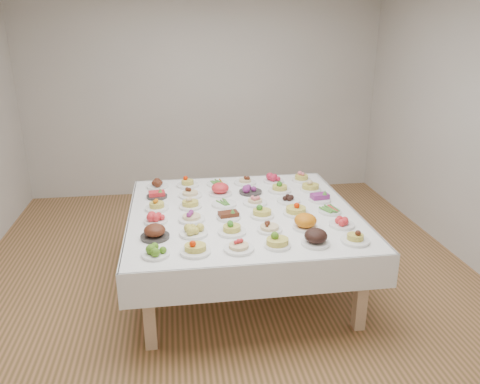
{
  "coord_description": "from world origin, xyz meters",
  "views": [
    {
      "loc": [
        -0.47,
        -4.15,
        2.34
      ],
      "look_at": [
        0.13,
        -0.09,
        0.88
      ],
      "focal_mm": 35.0,
      "sensor_mm": 36.0,
      "label": 1
    }
  ],
  "objects": [
    {
      "name": "dish_17",
      "position": [
        0.91,
        -0.39,
        0.77
      ],
      "size": [
        0.2,
        0.2,
        0.05
      ],
      "color": "white",
      "rests_on": "display_table"
    },
    {
      "name": "dish_9",
      "position": [
        0.28,
        -0.71,
        0.79
      ],
      "size": [
        0.2,
        0.2,
        0.1
      ],
      "color": "white",
      "rests_on": "display_table"
    },
    {
      "name": "dish_6",
      "position": [
        -0.64,
        -0.71,
        0.82
      ],
      "size": [
        0.23,
        0.23,
        0.14
      ],
      "color": "#2E2C29",
      "rests_on": "display_table"
    },
    {
      "name": "dish_7",
      "position": [
        -0.34,
        -0.7,
        0.8
      ],
      "size": [
        0.22,
        0.22,
        0.1
      ],
      "color": "white",
      "rests_on": "display_table"
    },
    {
      "name": "dish_14",
      "position": [
        -0.02,
        -0.4,
        0.79
      ],
      "size": [
        0.21,
        0.21,
        0.09
      ],
      "color": "white",
      "rests_on": "display_table"
    },
    {
      "name": "dish_0",
      "position": [
        -0.63,
        -1.02,
        0.79
      ],
      "size": [
        0.21,
        0.21,
        0.1
      ],
      "color": "white",
      "rests_on": "display_table"
    },
    {
      "name": "dish_10",
      "position": [
        0.59,
        -0.71,
        0.81
      ],
      "size": [
        0.21,
        0.21,
        0.13
      ],
      "color": "white",
      "rests_on": "display_table"
    },
    {
      "name": "dish_13",
      "position": [
        -0.34,
        -0.4,
        0.8
      ],
      "size": [
        0.23,
        0.23,
        0.12
      ],
      "color": "white",
      "rests_on": "display_table"
    },
    {
      "name": "dish_26",
      "position": [
        -0.02,
        0.22,
        0.82
      ],
      "size": [
        0.24,
        0.24,
        0.14
      ],
      "color": "white",
      "rests_on": "display_table"
    },
    {
      "name": "dish_25",
      "position": [
        -0.32,
        0.21,
        0.8
      ],
      "size": [
        0.23,
        0.23,
        0.12
      ],
      "color": "white",
      "rests_on": "display_table"
    },
    {
      "name": "dish_8",
      "position": [
        -0.03,
        -0.71,
        0.8
      ],
      "size": [
        0.23,
        0.23,
        0.12
      ],
      "color": "white",
      "rests_on": "display_table"
    },
    {
      "name": "dish_11",
      "position": [
        0.9,
        -0.7,
        0.79
      ],
      "size": [
        0.21,
        0.21,
        0.09
      ],
      "color": "white",
      "rests_on": "display_table"
    },
    {
      "name": "dish_22",
      "position": [
        0.6,
        -0.08,
        0.79
      ],
      "size": [
        0.22,
        0.22,
        0.09
      ],
      "color": "white",
      "rests_on": "display_table"
    },
    {
      "name": "dish_33",
      "position": [
        0.27,
        0.52,
        0.8
      ],
      "size": [
        0.23,
        0.23,
        0.12
      ],
      "color": "white",
      "rests_on": "display_table"
    },
    {
      "name": "dish_12",
      "position": [
        -0.65,
        -0.39,
        0.79
      ],
      "size": [
        0.2,
        0.2,
        0.09
      ],
      "color": "white",
      "rests_on": "display_table"
    },
    {
      "name": "display_table",
      "position": [
        0.13,
        -0.24,
        0.68
      ],
      "size": [
        2.05,
        2.05,
        0.75
      ],
      "color": "white",
      "rests_on": "ground"
    },
    {
      "name": "dish_1",
      "position": [
        -0.34,
        -1.02,
        0.81
      ],
      "size": [
        0.23,
        0.23,
        0.13
      ],
      "color": "white",
      "rests_on": "display_table"
    },
    {
      "name": "dish_31",
      "position": [
        -0.34,
        0.53,
        0.8
      ],
      "size": [
        0.23,
        0.23,
        0.12
      ],
      "color": "white",
      "rests_on": "display_table"
    },
    {
      "name": "dish_32",
      "position": [
        -0.02,
        0.52,
        0.77
      ],
      "size": [
        0.22,
        0.22,
        0.05
      ],
      "color": "white",
      "rests_on": "display_table"
    },
    {
      "name": "dish_18",
      "position": [
        -0.64,
        -0.09,
        0.8
      ],
      "size": [
        0.21,
        0.21,
        0.11
      ],
      "color": "white",
      "rests_on": "display_table"
    },
    {
      "name": "dish_5",
      "position": [
        0.9,
        -1.01,
        0.8
      ],
      "size": [
        0.22,
        0.22,
        0.11
      ],
      "color": "white",
      "rests_on": "display_table"
    },
    {
      "name": "dish_30",
      "position": [
        -0.65,
        0.54,
        0.8
      ],
      "size": [
        0.22,
        0.22,
        0.1
      ],
      "color": "white",
      "rests_on": "display_table"
    },
    {
      "name": "dish_29",
      "position": [
        0.9,
        0.21,
        0.81
      ],
      "size": [
        0.21,
        0.21,
        0.13
      ],
      "color": "white",
      "rests_on": "display_table"
    },
    {
      "name": "dish_20",
      "position": [
        -0.02,
        -0.08,
        0.77
      ],
      "size": [
        0.23,
        0.23,
        0.05
      ],
      "color": "white",
      "rests_on": "display_table"
    },
    {
      "name": "dish_4",
      "position": [
        0.58,
        -1.01,
        0.82
      ],
      "size": [
        0.24,
        0.24,
        0.14
      ],
      "color": "white",
      "rests_on": "display_table"
    },
    {
      "name": "dish_34",
      "position": [
        0.59,
        0.53,
        0.8
      ],
      "size": [
        0.23,
        0.23,
        0.11
      ],
      "color": "white",
      "rests_on": "display_table"
    },
    {
      "name": "room_envelope",
      "position": [
        0.0,
        0.0,
        1.83
      ],
      "size": [
        5.02,
        5.02,
        2.81
      ],
      "color": "#A66D45",
      "rests_on": "ground"
    },
    {
      "name": "dish_35",
      "position": [
        0.89,
        0.52,
        0.8
      ],
      "size": [
        0.2,
        0.2,
        0.11
      ],
      "color": "white",
      "rests_on": "display_table"
    },
    {
      "name": "dish_21",
      "position": [
        0.27,
        -0.09,
        0.8
      ],
      "size": [
        0.22,
        0.22,
        0.11
      ],
      "color": "white",
      "rests_on": "display_table"
    },
    {
      "name": "dish_23",
      "position": [
        0.9,
        -0.09,
        0.79
      ],
      "size": [
        0.21,
        0.21,
        0.1
      ],
      "color": "white",
      "rests_on": "display_table"
    },
    {
      "name": "dish_28",
      "position": [
        0.58,
        0.22,
        0.81
      ],
      "size": [
        0.23,
        0.23,
        0.14
      ],
      "color": "white",
      "rests_on": "display_table"
    },
    {
      "name": "dish_15",
      "position": [
        0.28,
        -0.4,
        0.8
      ],
      "size": [
        0.21,
        0.21,
        0.12
      ],
      "color": "white",
      "rests_on": "display_table"
    },
    {
      "name": "dish_24",
      "position": [
        -0.65,
        0.22,
        0.79
      ],
      "size": [
        0.2,
        0.2,
        0.09
      ],
      "color": "#2E2C29",
      "rests_on": "display_table"
    },
    {
      "name": "dish_27",
      "position": [
        0.28,
        0.22,
        0.8
      ],
      "size": [
        0.23,
        0.23,
        0.11
      ],
      "color": "#2E2C29",
      "rests_on": "display_table"
    },
    {
      "name": "dish_19",
      "position": [
        -0.34,
        -0.09,
        0.8
      ],
      "size": [
        0.21,
        0.21,
        0.11
      ],
      "color": "white",
      "rests_on": "display_table"
    },
    {
      "name": "dish_3",
      "position": [
        0.28,
        -1.0,
        0.81
      ],
      "size": [
        0.2,
        0.2,
        0.12
      ],
      "color": "white",
      "rests_on": "display_table"
    },
    {
      "name": "dish_16",
      "position": [
        0.59,
        -0.39,
        0.82
      ],
      "size": [
        0.23,
        0.23,
        0.14
      ],
      "color": "white",
      "rests_on": "display_table"
    },
    {
      "name": "dish_2",
      "position": [
        -0.02,
        -1.02,
        0.8
      ],
      "size": [
        0.23,
        0.23,
        0.11
      ],
      "color": "white",
      "rests_on": "display_table"
    }
  ]
}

